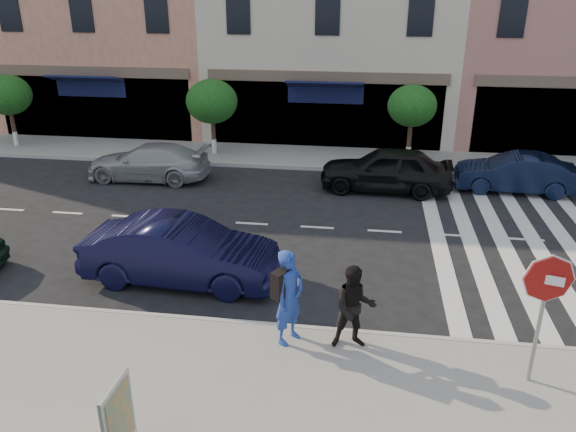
% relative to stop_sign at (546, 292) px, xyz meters
% --- Properties ---
extents(ground, '(120.00, 120.00, 0.00)m').
position_rel_stop_sign_xyz_m(ground, '(-4.46, 2.62, -1.99)').
color(ground, black).
rests_on(ground, ground).
extents(sidewalk_near, '(60.00, 4.50, 0.15)m').
position_rel_stop_sign_xyz_m(sidewalk_near, '(-4.46, -1.13, -1.92)').
color(sidewalk_near, gray).
rests_on(sidewalk_near, ground).
extents(sidewalk_far, '(60.00, 3.00, 0.15)m').
position_rel_stop_sign_xyz_m(sidewalk_far, '(-4.46, 13.62, -1.92)').
color(sidewalk_far, gray).
rests_on(sidewalk_far, ground).
extents(building_centre, '(11.00, 9.00, 11.00)m').
position_rel_stop_sign_xyz_m(building_centre, '(-4.96, 19.62, 3.51)').
color(building_centre, beige).
rests_on(building_centre, ground).
extents(street_tree_wa, '(2.00, 2.00, 3.05)m').
position_rel_stop_sign_xyz_m(street_tree_wa, '(-18.46, 13.42, 0.34)').
color(street_tree_wa, '#473323').
rests_on(street_tree_wa, sidewalk_far).
extents(street_tree_wb, '(2.10, 2.10, 3.06)m').
position_rel_stop_sign_xyz_m(street_tree_wb, '(-9.46, 13.42, 0.32)').
color(street_tree_wb, '#473323').
rests_on(street_tree_wb, sidewalk_far).
extents(street_tree_c, '(1.90, 1.90, 3.04)m').
position_rel_stop_sign_xyz_m(street_tree_c, '(-1.46, 13.42, 0.37)').
color(street_tree_c, '#473323').
rests_on(street_tree_c, sidewalk_far).
extents(stop_sign, '(0.87, 0.27, 2.54)m').
position_rel_stop_sign_xyz_m(stop_sign, '(0.00, 0.00, 0.00)').
color(stop_sign, gray).
rests_on(stop_sign, sidewalk_near).
extents(photographer, '(0.77, 0.86, 1.98)m').
position_rel_stop_sign_xyz_m(photographer, '(-4.45, 0.62, -0.85)').
color(photographer, '#213E9B').
rests_on(photographer, sidewalk_near).
extents(walker, '(0.95, 0.80, 1.73)m').
position_rel_stop_sign_xyz_m(walker, '(-3.19, 0.62, -0.97)').
color(walker, black).
rests_on(walker, sidewalk_near).
extents(poster_board, '(0.32, 0.87, 1.33)m').
position_rel_stop_sign_xyz_m(poster_board, '(-6.52, -2.69, -1.20)').
color(poster_board, beige).
rests_on(poster_board, sidewalk_near).
extents(car_near_mid, '(4.80, 1.85, 1.56)m').
position_rel_stop_sign_xyz_m(car_near_mid, '(-7.42, 2.92, -1.21)').
color(car_near_mid, black).
rests_on(car_near_mid, ground).
extents(car_far_left, '(4.52, 1.84, 1.31)m').
position_rel_stop_sign_xyz_m(car_far_left, '(-11.09, 10.22, -1.34)').
color(car_far_left, '#A0A1A5').
rests_on(car_far_left, ground).
extents(car_far_mid, '(4.64, 2.07, 1.55)m').
position_rel_stop_sign_xyz_m(car_far_mid, '(-2.40, 10.22, -1.22)').
color(car_far_mid, black).
rests_on(car_far_mid, ground).
extents(car_far_right, '(4.16, 1.68, 1.34)m').
position_rel_stop_sign_xyz_m(car_far_right, '(2.04, 10.76, -1.32)').
color(car_far_right, black).
rests_on(car_far_right, ground).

